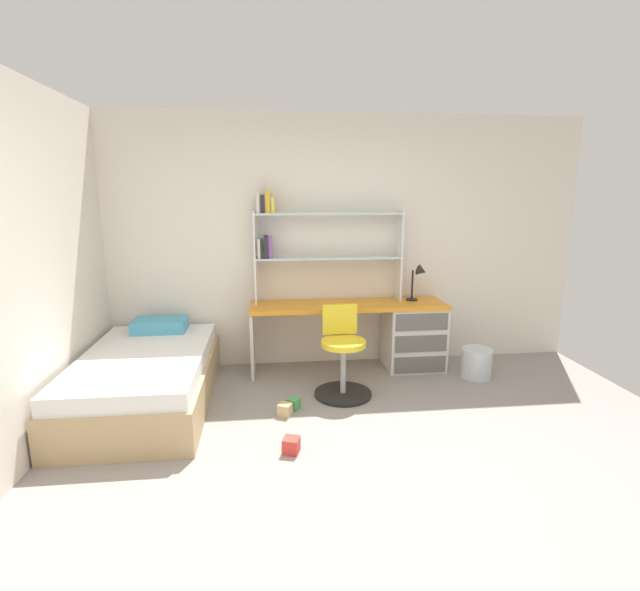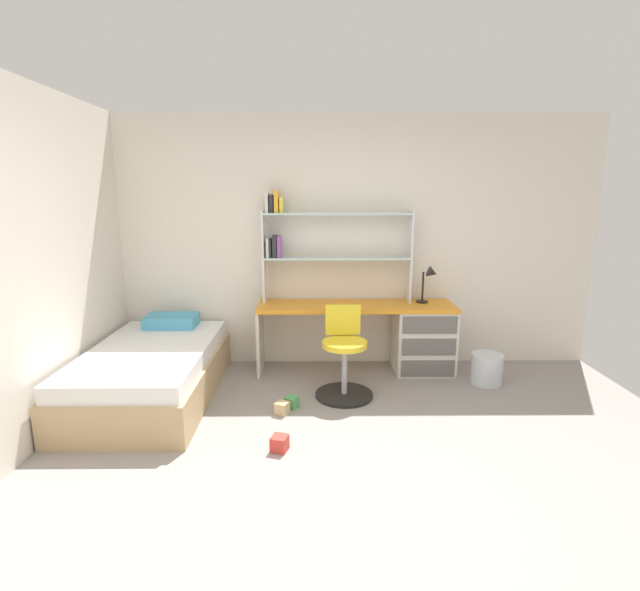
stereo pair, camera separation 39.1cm
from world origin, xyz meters
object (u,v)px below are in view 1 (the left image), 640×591
Objects in this scene: bed_platform at (146,379)px; desk at (397,332)px; swivel_chair at (343,360)px; toy_block_natural_0 at (285,410)px; waste_bin at (476,363)px; toy_block_red_1 at (291,445)px; bookshelf_hutch at (311,239)px; toy_block_green_2 at (293,404)px; desk_lamp at (419,277)px.

desk is at bearing 14.99° from bed_platform.
swivel_chair is at bearing -137.96° from desk.
waste_bin is at bearing 17.94° from toy_block_natural_0.
toy_block_red_1 is (-1.91, -1.20, -0.09)m from waste_bin.
bed_platform is (-1.50, -0.77, -1.11)m from bookshelf_hutch.
swivel_chair is 8.50× the size of toy_block_green_2.
toy_block_red_1 is at bearing -94.32° from toy_block_green_2.
desk_lamp is at bearing 141.41° from waste_bin.
desk_lamp is 3.47× the size of toy_block_red_1.
bookshelf_hutch is 1.28m from swivel_chair.
bed_platform is (-1.72, -0.03, -0.08)m from swivel_chair.
bed_platform is at bearing -165.34° from desk_lamp.
toy_block_green_2 is at bearing -142.83° from desk.
swivel_chair is at bearing 61.39° from toy_block_red_1.
desk_lamp reaches higher than toy_block_red_1.
desk is 1.31m from bookshelf_hutch.
swivel_chair is 1.72m from bed_platform.
bed_platform is at bearing -178.85° from swivel_chair.
bed_platform is 6.09× the size of waste_bin.
desk reaches higher than toy_block_red_1.
desk_lamp is 2.31m from toy_block_red_1.
desk is at bearing -168.77° from desk_lamp.
desk is 6.65× the size of waste_bin.
toy_block_red_1 is (0.02, -0.57, 0.00)m from toy_block_natural_0.
desk_lamp is 1.28× the size of waste_bin.
toy_block_green_2 is (0.07, 0.11, -0.00)m from toy_block_natural_0.
bed_platform is at bearing -152.67° from bookshelf_hutch.
desk reaches higher than toy_block_green_2.
waste_bin is 2.70× the size of toy_block_red_1.
desk_lamp is 3.80× the size of toy_block_natural_0.
bookshelf_hutch is 3.92× the size of desk_lamp.
bed_platform is 18.03× the size of toy_block_natural_0.
toy_block_green_2 is at bearing -151.17° from swivel_chair.
swivel_chair is at bearing -144.12° from desk_lamp.
desk_lamp is (0.23, 0.05, 0.57)m from desk.
desk_lamp reaches higher than toy_block_natural_0.
desk is at bearing 154.20° from waste_bin.
desk is 0.91m from swivel_chair.
bed_platform is (-2.39, -0.64, -0.15)m from desk.
toy_block_natural_0 is 0.91× the size of toy_block_red_1.
bookshelf_hutch is 2.07m from waste_bin.
desk_lamp is 0.47× the size of swivel_chair.
bed_platform reaches higher than toy_block_red_1.
waste_bin reaches higher than toy_block_natural_0.
desk is at bearing 38.90° from toy_block_natural_0.
desk_lamp is at bearing 11.23° from desk.
swivel_chair is 7.34× the size of toy_block_red_1.
toy_block_red_1 reaches higher than toy_block_natural_0.
toy_block_natural_0 is 0.14m from toy_block_green_2.
bed_platform is 16.44× the size of toy_block_red_1.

